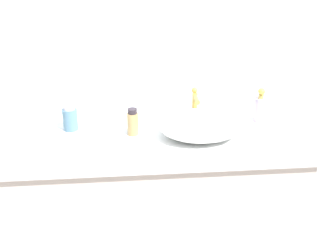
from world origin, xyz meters
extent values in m
cube|color=silver|center=(0.00, 0.73, 1.30)|extent=(6.00, 0.06, 2.60)
cube|color=beige|center=(0.01, 0.40, 0.42)|extent=(1.47, 0.54, 0.85)
cube|color=silver|center=(0.01, 0.40, 0.86)|extent=(1.51, 0.58, 0.03)
cube|color=#B2BCC6|center=(0.01, 0.69, 1.42)|extent=(1.43, 0.01, 1.08)
ellipsoid|color=white|center=(0.30, 0.37, 0.93)|extent=(0.37, 0.29, 0.11)
cylinder|color=gold|center=(0.30, 0.54, 0.95)|extent=(0.03, 0.03, 0.14)
cylinder|color=gold|center=(0.30, 0.50, 1.01)|extent=(0.02, 0.09, 0.02)
sphere|color=gold|center=(0.30, 0.56, 1.03)|extent=(0.03, 0.03, 0.03)
cylinder|color=silver|center=(0.61, 0.51, 0.94)|extent=(0.06, 0.06, 0.12)
cylinder|color=gold|center=(0.61, 0.51, 1.01)|extent=(0.03, 0.03, 0.02)
sphere|color=gold|center=(0.61, 0.51, 1.03)|extent=(0.03, 0.03, 0.03)
cylinder|color=gold|center=(0.61, 0.50, 1.03)|extent=(0.02, 0.02, 0.02)
cylinder|color=slate|center=(-0.29, 0.49, 0.93)|extent=(0.07, 0.07, 0.10)
cylinder|color=silver|center=(-0.29, 0.49, 0.99)|extent=(0.05, 0.05, 0.02)
cylinder|color=tan|center=(0.00, 0.41, 0.93)|extent=(0.05, 0.05, 0.10)
cylinder|color=#31292F|center=(0.00, 0.41, 0.99)|extent=(0.04, 0.04, 0.02)
camera|label=1|loc=(0.01, -1.29, 1.70)|focal=44.53mm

